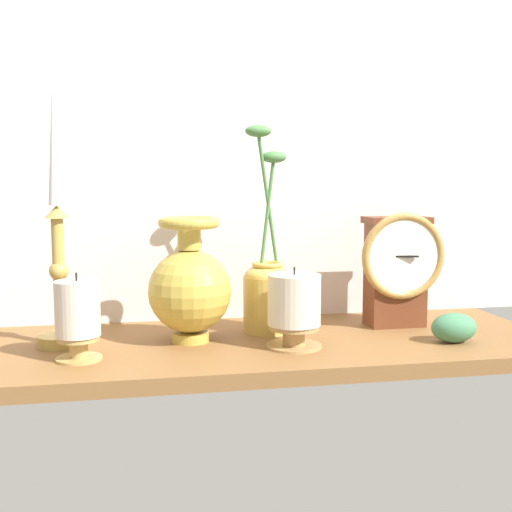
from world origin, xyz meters
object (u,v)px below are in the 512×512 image
Objects in this scene: candlestick_tall_left at (58,250)px; mantel_clock at (397,267)px; pillar_candle_front at (78,316)px; brass_vase_jar at (267,287)px; pillar_candle_near_clock at (294,307)px; brass_vase_bulbous at (190,287)px.

mantel_clock is at bearing 2.45° from candlestick_tall_left.
pillar_candle_front is at bearing -167.99° from mantel_clock.
candlestick_tall_left is at bearing 110.97° from pillar_candle_front.
candlestick_tall_left is (-58.15, -2.49, 4.52)cm from mantel_clock.
pillar_candle_front is (3.50, -9.14, -8.86)cm from candlestick_tall_left.
brass_vase_jar is at bearing 21.53° from pillar_candle_front.
mantel_clock is 1.62× the size of pillar_candle_near_clock.
pillar_candle_front is 32.88cm from pillar_candle_near_clock.
pillar_candle_near_clock is (15.83, -6.61, -2.72)cm from brass_vase_bulbous.
pillar_candle_near_clock is at bearing -22.68° from brass_vase_bulbous.
candlestick_tall_left reaches higher than pillar_candle_front.
brass_vase_jar is at bearing 18.12° from brass_vase_bulbous.
brass_vase_jar reaches higher than brass_vase_bulbous.
brass_vase_bulbous is 0.58× the size of brass_vase_jar.
brass_vase_bulbous is at bearing -4.13° from candlestick_tall_left.
pillar_candle_front is (-30.89, -12.19, -1.31)cm from brass_vase_jar.
pillar_candle_front is (-54.65, -11.62, -4.33)cm from mantel_clock.
brass_vase_bulbous is at bearing -173.98° from mantel_clock.
brass_vase_bulbous is (-37.62, -3.97, -1.71)cm from mantel_clock.
mantel_clock is at bearing 12.01° from pillar_candle_front.
mantel_clock is 58.38cm from candlestick_tall_left.
candlestick_tall_left is at bearing -177.55° from mantel_clock.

